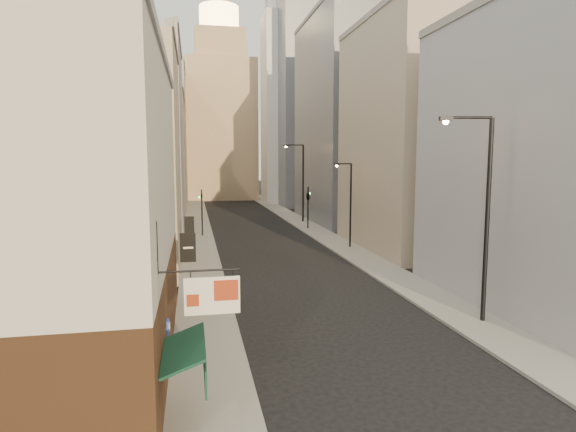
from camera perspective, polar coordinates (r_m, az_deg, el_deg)
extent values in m
cube|color=gray|center=(66.13, -10.69, -0.38)|extent=(3.00, 140.00, 0.15)
cube|color=gray|center=(67.48, 0.41, -0.13)|extent=(3.00, 140.00, 0.15)
cube|color=brown|center=(20.94, -22.16, -10.60)|extent=(6.00, 16.00, 4.00)
cube|color=#B8B5AA|center=(20.05, -22.91, 6.03)|extent=(6.00, 16.00, 8.00)
cube|color=#98979C|center=(20.10, -15.22, 18.09)|extent=(0.60, 16.00, 0.40)
cylinder|color=black|center=(14.00, -10.67, -6.40)|extent=(2.40, 0.06, 0.06)
cube|color=beige|center=(14.20, -8.97, -9.31)|extent=(1.60, 0.06, 1.10)
cube|color=maroon|center=(14.17, -7.35, -8.68)|extent=(0.70, 0.10, 0.60)
cube|color=maroon|center=(14.22, -11.21, -9.75)|extent=(0.35, 0.10, 0.35)
cube|color=#0A3121|center=(14.90, -12.27, -15.11)|extent=(1.25, 3.00, 0.52)
cube|color=#0A3121|center=(15.08, -9.84, -16.82)|extent=(0.06, 3.00, 0.80)
cube|color=blue|center=(17.85, -14.04, -12.63)|extent=(0.08, 0.40, 0.50)
cube|color=black|center=(25.04, -11.78, -3.69)|extent=(0.80, 0.08, 1.50)
cube|color=black|center=(34.96, -11.63, -1.11)|extent=(0.70, 0.08, 1.30)
cube|color=tan|center=(36.99, -19.12, 6.23)|extent=(8.00, 12.00, 16.00)
cube|color=#98979C|center=(52.92, -16.82, 8.49)|extent=(8.00, 16.00, 20.00)
cube|color=tan|center=(70.83, -15.37, 6.79)|extent=(8.00, 18.00, 17.00)
cube|color=gray|center=(90.87, -14.53, 8.94)|extent=(8.00, 20.00, 24.00)
cube|color=#98979C|center=(29.54, 28.93, 5.76)|extent=(8.00, 16.00, 16.00)
cube|color=tan|center=(44.90, 14.00, 8.96)|extent=(8.00, 16.00, 20.00)
cube|color=gray|center=(63.74, 6.28, 11.07)|extent=(8.00, 20.00, 26.00)
cube|color=gray|center=(93.65, 4.68, 17.06)|extent=(20.00, 22.00, 50.00)
cube|color=tan|center=(102.99, -7.96, 9.90)|extent=(14.00, 14.00, 28.00)
cube|color=tan|center=(105.35, -8.12, 19.17)|extent=(10.00, 10.00, 6.00)
cylinder|color=#FFCC72|center=(106.69, -8.17, 22.05)|extent=(8.00, 8.00, 5.00)
cube|color=silver|center=(90.70, -0.35, 12.32)|extent=(8.00, 8.00, 34.00)
cylinder|color=silver|center=(94.34, -0.36, 23.57)|extent=(6.00, 6.00, 3.00)
cylinder|color=black|center=(25.16, 22.53, -0.76)|extent=(0.22, 0.22, 10.02)
cylinder|color=black|center=(24.59, 20.68, 10.87)|extent=(2.23, 0.43, 0.13)
cube|color=black|center=(24.16, 18.21, 10.91)|extent=(0.64, 0.33, 0.20)
sphere|color=#FA953E|center=(24.15, 18.20, 10.57)|extent=(0.27, 0.27, 0.27)
cylinder|color=black|center=(43.94, 7.43, 1.13)|extent=(0.17, 0.17, 7.70)
cylinder|color=black|center=(43.17, 6.65, 6.16)|extent=(1.61, 0.77, 0.10)
cube|color=black|center=(42.61, 5.78, 6.11)|extent=(0.51, 0.36, 0.15)
sphere|color=#FA953E|center=(42.61, 5.78, 5.96)|extent=(0.21, 0.21, 0.21)
cylinder|color=black|center=(61.91, 1.80, 3.80)|extent=(0.22, 0.22, 9.94)
cylinder|color=black|center=(61.76, 0.79, 8.41)|extent=(2.21, 0.40, 0.13)
cube|color=black|center=(61.67, -0.25, 8.36)|extent=(0.63, 0.32, 0.20)
sphere|color=#FA953E|center=(61.67, -0.25, 8.23)|extent=(0.27, 0.27, 0.27)
cylinder|color=black|center=(51.06, -10.15, 0.32)|extent=(0.16, 0.16, 5.00)
imported|color=black|center=(50.90, -10.19, 2.22)|extent=(0.48, 0.48, 1.34)
sphere|color=#19E533|center=(50.90, -10.48, 2.21)|extent=(0.16, 0.16, 0.16)
cylinder|color=black|center=(55.70, 2.38, 0.94)|extent=(0.16, 0.16, 5.00)
imported|color=black|center=(55.55, 2.39, 2.68)|extent=(0.71, 0.71, 1.53)
sphere|color=#19E533|center=(55.61, 2.64, 2.68)|extent=(0.16, 0.16, 0.16)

